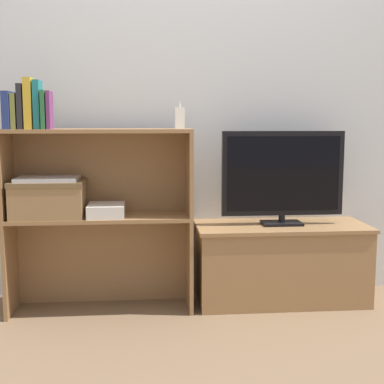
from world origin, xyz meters
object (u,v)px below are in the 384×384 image
(book_teal, at_px, (38,105))
(storage_basket_left, at_px, (49,197))
(book_navy, at_px, (9,110))
(baby_monitor, at_px, (180,118))
(laptop, at_px, (48,179))
(magazine_stack, at_px, (106,210))
(tv_stand, at_px, (281,263))
(book_plum, at_px, (50,110))
(book_olive, at_px, (15,111))
(book_charcoal, at_px, (22,107))
(tv, at_px, (283,175))
(book_forest, at_px, (45,110))
(book_mustard, at_px, (30,104))

(book_teal, bearing_deg, storage_basket_left, 45.85)
(book_navy, xyz_separation_m, baby_monitor, (0.87, 0.05, -0.04))
(book_navy, height_order, storage_basket_left, book_navy)
(laptop, distance_m, magazine_stack, 0.34)
(tv_stand, xyz_separation_m, book_teal, (-1.30, -0.10, 0.88))
(tv_stand, relative_size, baby_monitor, 6.73)
(book_navy, height_order, book_plum, book_plum)
(storage_basket_left, xyz_separation_m, magazine_stack, (0.30, -0.01, -0.07))
(book_olive, bearing_deg, book_teal, 0.00)
(book_teal, xyz_separation_m, book_plum, (0.06, 0.00, -0.03))
(book_teal, bearing_deg, book_charcoal, 180.00)
(storage_basket_left, relative_size, laptop, 1.19)
(book_navy, bearing_deg, tv, 3.76)
(book_navy, relative_size, magazine_stack, 0.86)
(book_teal, relative_size, baby_monitor, 1.71)
(baby_monitor, bearing_deg, book_charcoal, -176.72)
(book_forest, relative_size, magazine_stack, 0.88)
(book_olive, bearing_deg, laptop, 12.26)
(tv, height_order, book_navy, book_navy)
(book_teal, height_order, book_forest, book_teal)
(book_teal, bearing_deg, book_navy, 180.00)
(book_teal, distance_m, book_plum, 0.06)
(tv, distance_m, book_plum, 1.29)
(book_mustard, xyz_separation_m, magazine_stack, (0.37, 0.02, -0.55))
(book_charcoal, bearing_deg, book_mustard, 0.00)
(storage_basket_left, distance_m, magazine_stack, 0.31)
(tv, xyz_separation_m, baby_monitor, (-0.57, -0.05, 0.32))
(storage_basket_left, bearing_deg, book_mustard, -156.53)
(book_olive, xyz_separation_m, storage_basket_left, (0.14, 0.03, -0.44))
(book_plum, bearing_deg, book_teal, 180.00)
(book_charcoal, height_order, baby_monitor, book_charcoal)
(book_forest, height_order, laptop, book_forest)
(tv_stand, distance_m, book_teal, 1.57)
(baby_monitor, height_order, laptop, baby_monitor)
(book_plum, bearing_deg, book_olive, 180.00)
(book_navy, distance_m, magazine_stack, 0.71)
(book_forest, height_order, magazine_stack, book_forest)
(magazine_stack, bearing_deg, laptop, 177.37)
(book_forest, xyz_separation_m, book_plum, (0.03, 0.00, -0.00))
(tv, xyz_separation_m, book_forest, (-1.26, -0.09, 0.36))
(tv_stand, xyz_separation_m, book_mustard, (-1.34, -0.10, 0.88))
(book_teal, height_order, laptop, book_teal)
(baby_monitor, distance_m, magazine_stack, 0.62)
(book_navy, distance_m, book_olive, 0.03)
(book_olive, height_order, storage_basket_left, book_olive)
(tv_stand, distance_m, book_charcoal, 1.63)
(laptop, bearing_deg, book_charcoal, -164.30)
(tv_stand, distance_m, laptop, 1.36)
(book_mustard, bearing_deg, book_charcoal, 180.00)
(book_charcoal, height_order, book_plum, book_charcoal)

